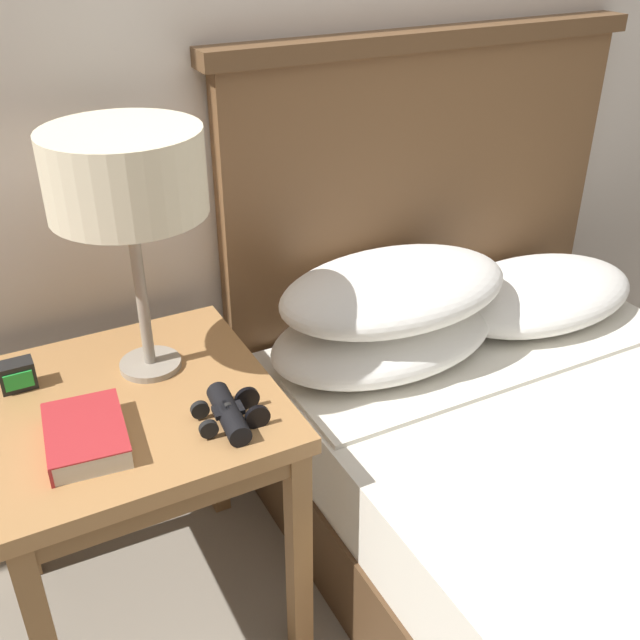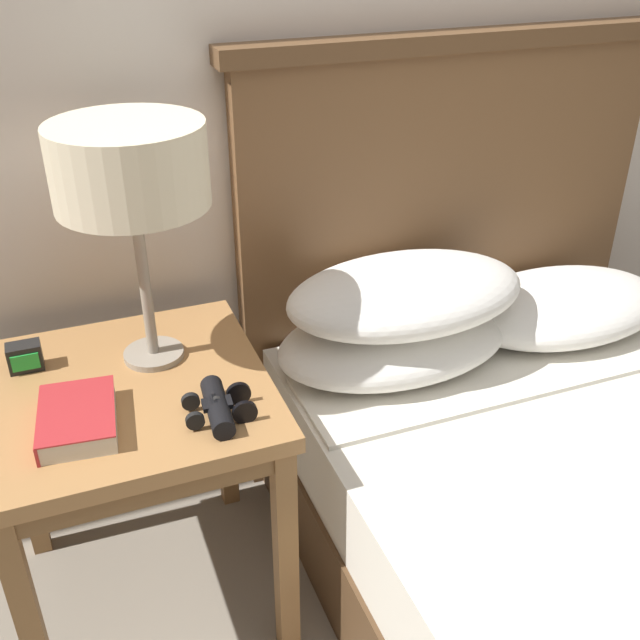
% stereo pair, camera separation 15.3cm
% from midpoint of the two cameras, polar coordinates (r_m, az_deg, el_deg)
% --- Properties ---
extents(nightstand, '(0.58, 0.58, 0.62)m').
position_cam_midpoint_polar(nightstand, '(1.62, -16.80, -8.24)').
color(nightstand, '#AD7A47').
rests_on(nightstand, ground_plane).
extents(bed, '(1.21, 1.89, 1.21)m').
position_cam_midpoint_polar(bed, '(1.80, 18.69, -14.31)').
color(bed, '#4E3520').
rests_on(bed, ground_plane).
extents(table_lamp, '(0.30, 0.30, 0.51)m').
position_cam_midpoint_polar(table_lamp, '(1.48, -17.54, 10.28)').
color(table_lamp, gray).
rests_on(table_lamp, nightstand).
extents(book_on_nightstand, '(0.16, 0.21, 0.04)m').
position_cam_midpoint_polar(book_on_nightstand, '(1.47, -20.40, -8.34)').
color(book_on_nightstand, silver).
rests_on(book_on_nightstand, nightstand).
extents(binoculars_pair, '(0.14, 0.16, 0.05)m').
position_cam_midpoint_polar(binoculars_pair, '(1.45, -9.94, -7.10)').
color(binoculars_pair, black).
rests_on(binoculars_pair, nightstand).
extents(alarm_clock, '(0.07, 0.05, 0.06)m').
position_cam_midpoint_polar(alarm_clock, '(1.67, -24.55, -3.94)').
color(alarm_clock, black).
rests_on(alarm_clock, nightstand).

